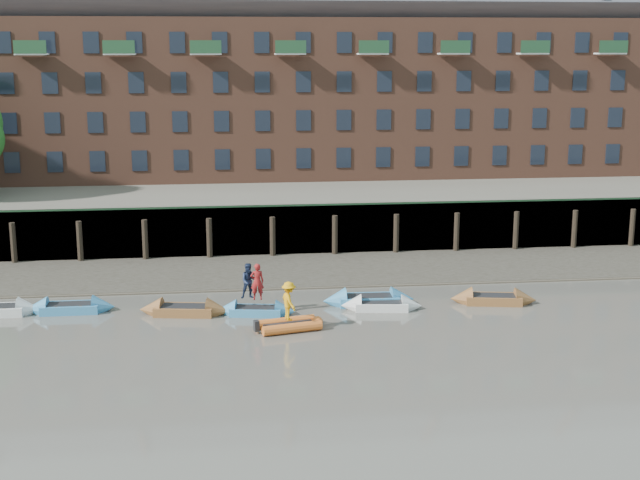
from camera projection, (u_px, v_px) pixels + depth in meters
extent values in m
plane|color=#5E5A52|center=(356.00, 381.00, 36.04)|extent=(220.00, 220.00, 0.00)
cube|color=#3D382F|center=(310.00, 270.00, 53.49)|extent=(110.00, 8.00, 0.50)
cube|color=#4C4336|center=(316.00, 285.00, 50.19)|extent=(110.00, 1.60, 0.10)
cube|color=#2D2A26|center=(303.00, 230.00, 57.41)|extent=(110.00, 0.80, 3.20)
cylinder|color=black|center=(13.00, 243.00, 54.82)|extent=(0.36, 0.36, 2.60)
cylinder|color=black|center=(80.00, 242.00, 55.27)|extent=(0.36, 0.36, 2.60)
cylinder|color=black|center=(145.00, 240.00, 55.72)|extent=(0.36, 0.36, 2.60)
cylinder|color=black|center=(209.00, 239.00, 56.17)|extent=(0.36, 0.36, 2.60)
cylinder|color=black|center=(273.00, 237.00, 56.62)|extent=(0.36, 0.36, 2.60)
cylinder|color=black|center=(335.00, 235.00, 57.07)|extent=(0.36, 0.36, 2.60)
cylinder|color=black|center=(396.00, 234.00, 57.52)|extent=(0.36, 0.36, 2.60)
cylinder|color=black|center=(457.00, 232.00, 57.97)|extent=(0.36, 0.36, 2.60)
cylinder|color=black|center=(516.00, 231.00, 58.42)|extent=(0.36, 0.36, 2.60)
cylinder|color=black|center=(574.00, 230.00, 58.87)|extent=(0.36, 0.36, 2.60)
cylinder|color=black|center=(632.00, 228.00, 59.32)|extent=(0.36, 0.36, 2.60)
cube|color=#264C2D|center=(303.00, 205.00, 56.77)|extent=(110.00, 0.06, 0.10)
cube|color=#5E594D|center=(286.00, 195.00, 70.60)|extent=(110.00, 28.00, 3.20)
cube|color=brown|center=(285.00, 97.00, 69.93)|extent=(80.00, 10.00, 12.00)
cube|color=#42444C|center=(284.00, 3.00, 68.37)|extent=(80.60, 15.56, 15.56)
cube|color=black|center=(12.00, 163.00, 63.72)|extent=(1.10, 0.12, 1.50)
cube|color=black|center=(55.00, 162.00, 64.06)|extent=(1.10, 0.12, 1.50)
cube|color=black|center=(98.00, 161.00, 64.39)|extent=(1.10, 0.12, 1.50)
cube|color=black|center=(140.00, 161.00, 64.73)|extent=(1.10, 0.12, 1.50)
cube|color=black|center=(181.00, 160.00, 65.07)|extent=(1.10, 0.12, 1.50)
cube|color=black|center=(222.00, 159.00, 65.41)|extent=(1.10, 0.12, 1.50)
cube|color=black|center=(263.00, 159.00, 65.74)|extent=(1.10, 0.12, 1.50)
cube|color=black|center=(304.00, 158.00, 66.08)|extent=(1.10, 0.12, 1.50)
cube|color=black|center=(344.00, 158.00, 66.42)|extent=(1.10, 0.12, 1.50)
cube|color=black|center=(383.00, 157.00, 66.76)|extent=(1.10, 0.12, 1.50)
cube|color=black|center=(422.00, 157.00, 67.09)|extent=(1.10, 0.12, 1.50)
cube|color=black|center=(461.00, 156.00, 67.43)|extent=(1.10, 0.12, 1.50)
cube|color=black|center=(500.00, 155.00, 67.77)|extent=(1.10, 0.12, 1.50)
cube|color=black|center=(538.00, 155.00, 68.11)|extent=(1.10, 0.12, 1.50)
cube|color=black|center=(575.00, 154.00, 68.44)|extent=(1.10, 0.12, 1.50)
cube|color=black|center=(612.00, 154.00, 68.78)|extent=(1.10, 0.12, 1.50)
cube|color=black|center=(9.00, 123.00, 63.11)|extent=(1.10, 0.12, 1.50)
cube|color=black|center=(52.00, 123.00, 63.45)|extent=(1.10, 0.12, 1.50)
cube|color=black|center=(95.00, 122.00, 63.79)|extent=(1.10, 0.12, 1.50)
cube|color=black|center=(138.00, 122.00, 64.13)|extent=(1.10, 0.12, 1.50)
cube|color=black|center=(180.00, 122.00, 64.46)|extent=(1.10, 0.12, 1.50)
cube|color=black|center=(222.00, 121.00, 64.80)|extent=(1.10, 0.12, 1.50)
cube|color=black|center=(263.00, 121.00, 65.14)|extent=(1.10, 0.12, 1.50)
cube|color=black|center=(304.00, 120.00, 65.48)|extent=(1.10, 0.12, 1.50)
cube|color=black|center=(344.00, 120.00, 65.81)|extent=(1.10, 0.12, 1.50)
cube|color=black|center=(384.00, 120.00, 66.15)|extent=(1.10, 0.12, 1.50)
cube|color=black|center=(423.00, 119.00, 66.49)|extent=(1.10, 0.12, 1.50)
cube|color=black|center=(462.00, 119.00, 66.83)|extent=(1.10, 0.12, 1.50)
cube|color=black|center=(501.00, 118.00, 67.16)|extent=(1.10, 0.12, 1.50)
cube|color=black|center=(539.00, 118.00, 67.50)|extent=(1.10, 0.12, 1.50)
cube|color=black|center=(577.00, 118.00, 67.84)|extent=(1.10, 0.12, 1.50)
cube|color=black|center=(615.00, 117.00, 68.17)|extent=(1.10, 0.12, 1.50)
cube|color=black|center=(6.00, 83.00, 62.51)|extent=(1.10, 0.12, 1.50)
cube|color=black|center=(50.00, 83.00, 62.85)|extent=(1.10, 0.12, 1.50)
cube|color=black|center=(93.00, 83.00, 63.18)|extent=(1.10, 0.12, 1.50)
cube|color=black|center=(136.00, 83.00, 63.52)|extent=(1.10, 0.12, 1.50)
cube|color=black|center=(179.00, 82.00, 63.86)|extent=(1.10, 0.12, 1.50)
cube|color=black|center=(221.00, 82.00, 64.20)|extent=(1.10, 0.12, 1.50)
cube|color=black|center=(262.00, 82.00, 64.53)|extent=(1.10, 0.12, 1.50)
cube|color=black|center=(303.00, 82.00, 64.87)|extent=(1.10, 0.12, 1.50)
cube|color=black|center=(344.00, 82.00, 65.21)|extent=(1.10, 0.12, 1.50)
cube|color=black|center=(384.00, 81.00, 65.54)|extent=(1.10, 0.12, 1.50)
cube|color=black|center=(424.00, 81.00, 65.88)|extent=(1.10, 0.12, 1.50)
cube|color=black|center=(464.00, 81.00, 66.22)|extent=(1.10, 0.12, 1.50)
cube|color=black|center=(503.00, 81.00, 66.56)|extent=(1.10, 0.12, 1.50)
cube|color=black|center=(541.00, 81.00, 66.89)|extent=(1.10, 0.12, 1.50)
cube|color=black|center=(580.00, 80.00, 67.23)|extent=(1.10, 0.12, 1.50)
cube|color=black|center=(618.00, 80.00, 67.57)|extent=(1.10, 0.12, 1.50)
cube|color=black|center=(3.00, 42.00, 61.90)|extent=(1.10, 0.12, 1.50)
cube|color=black|center=(47.00, 42.00, 62.24)|extent=(1.10, 0.12, 1.50)
cube|color=black|center=(91.00, 42.00, 62.58)|extent=(1.10, 0.12, 1.50)
cube|color=black|center=(134.00, 42.00, 62.91)|extent=(1.10, 0.12, 1.50)
cube|color=black|center=(177.00, 42.00, 63.25)|extent=(1.10, 0.12, 1.50)
cube|color=black|center=(220.00, 42.00, 63.59)|extent=(1.10, 0.12, 1.50)
cube|color=black|center=(262.00, 42.00, 63.93)|extent=(1.10, 0.12, 1.50)
cube|color=black|center=(303.00, 43.00, 64.26)|extent=(1.10, 0.12, 1.50)
cube|color=black|center=(344.00, 43.00, 64.60)|extent=(1.10, 0.12, 1.50)
cube|color=black|center=(385.00, 43.00, 64.94)|extent=(1.10, 0.12, 1.50)
cube|color=black|center=(425.00, 43.00, 65.28)|extent=(1.10, 0.12, 1.50)
cube|color=black|center=(465.00, 43.00, 65.61)|extent=(1.10, 0.12, 1.50)
cube|color=black|center=(504.00, 43.00, 65.95)|extent=(1.10, 0.12, 1.50)
cube|color=black|center=(543.00, 43.00, 66.29)|extent=(1.10, 0.12, 1.50)
cube|color=black|center=(582.00, 43.00, 66.63)|extent=(1.10, 0.12, 1.50)
cube|color=black|center=(620.00, 43.00, 66.96)|extent=(1.10, 0.12, 1.50)
cone|color=silver|center=(30.00, 309.00, 44.90)|extent=(1.15, 1.33, 1.33)
cube|color=teal|center=(70.00, 308.00, 45.15)|extent=(2.87, 1.30, 0.45)
cone|color=teal|center=(104.00, 307.00, 45.34)|extent=(1.12, 1.30, 1.29)
cone|color=teal|center=(36.00, 309.00, 44.96)|extent=(1.12, 1.30, 1.29)
cube|color=black|center=(70.00, 304.00, 45.11)|extent=(2.39, 0.98, 0.06)
cube|color=brown|center=(184.00, 310.00, 44.75)|extent=(3.11, 1.79, 0.46)
cone|color=brown|center=(218.00, 311.00, 44.67)|extent=(1.34, 1.49, 1.33)
cone|color=brown|center=(151.00, 310.00, 44.83)|extent=(1.34, 1.49, 1.33)
cube|color=black|center=(184.00, 306.00, 44.70)|extent=(2.58, 1.38, 0.06)
cube|color=teal|center=(256.00, 311.00, 44.74)|extent=(2.73, 1.57, 0.40)
cone|color=teal|center=(286.00, 311.00, 44.66)|extent=(1.18, 1.31, 1.16)
cone|color=teal|center=(226.00, 310.00, 44.82)|extent=(1.18, 1.31, 1.16)
cube|color=black|center=(256.00, 307.00, 44.70)|extent=(2.26, 1.21, 0.06)
cube|color=teal|center=(369.00, 300.00, 46.48)|extent=(3.12, 1.48, 0.48)
cone|color=teal|center=(403.00, 299.00, 46.63)|extent=(1.24, 1.42, 1.39)
cone|color=teal|center=(334.00, 301.00, 46.32)|extent=(1.24, 1.42, 1.39)
cube|color=black|center=(369.00, 296.00, 46.43)|extent=(2.60, 1.11, 0.06)
cube|color=silver|center=(381.00, 306.00, 45.60)|extent=(2.80, 1.53, 0.42)
cone|color=silver|center=(412.00, 306.00, 45.59)|extent=(1.18, 1.32, 1.20)
cone|color=silver|center=(351.00, 306.00, 45.62)|extent=(1.18, 1.32, 1.20)
cube|color=black|center=(381.00, 302.00, 45.56)|extent=(2.32, 1.17, 0.06)
cube|color=brown|center=(493.00, 299.00, 46.67)|extent=(3.06, 1.79, 0.45)
cone|color=brown|center=(526.00, 300.00, 46.57)|extent=(1.33, 1.48, 1.30)
cone|color=brown|center=(461.00, 299.00, 46.78)|extent=(1.33, 1.48, 1.30)
cube|color=black|center=(493.00, 296.00, 46.63)|extent=(2.53, 1.39, 0.06)
cylinder|color=orange|center=(286.00, 322.00, 42.84)|extent=(2.92, 1.15, 0.48)
cylinder|color=orange|center=(292.00, 328.00, 41.91)|extent=(2.92, 1.15, 0.48)
sphere|color=orange|center=(317.00, 322.00, 42.87)|extent=(0.55, 0.55, 0.55)
cube|color=black|center=(289.00, 325.00, 42.38)|extent=(2.53, 1.37, 0.17)
imported|color=maroon|center=(257.00, 282.00, 44.47)|extent=(0.68, 0.45, 1.86)
imported|color=#19233F|center=(249.00, 281.00, 44.67)|extent=(0.94, 0.77, 1.81)
imported|color=orange|center=(289.00, 301.00, 42.07)|extent=(1.01, 1.35, 1.86)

